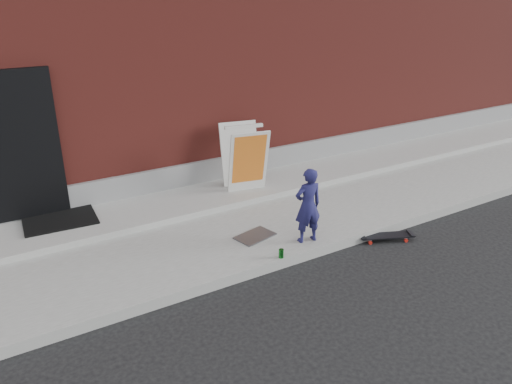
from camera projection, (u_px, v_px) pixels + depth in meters
ground at (277, 270)px, 6.80m from camera, size 80.00×80.00×0.00m
sidewalk at (226, 224)px, 7.96m from camera, size 20.00×3.00×0.15m
apron at (202, 198)px, 8.63m from camera, size 20.00×1.20×0.10m
building at (111, 37)px, 11.38m from camera, size 20.00×8.10×5.00m
child at (308, 206)px, 7.07m from camera, size 0.44×0.32×1.12m
skateboard at (386, 236)px, 7.58m from camera, size 0.83×0.52×0.09m
pizza_sign at (245, 157)px, 8.71m from camera, size 0.83×0.93×1.14m
soda_can at (281, 253)px, 6.81m from camera, size 0.07×0.07×0.13m
doormat at (60, 219)px, 7.70m from camera, size 1.11×0.92×0.03m
utility_plate at (255, 236)px, 7.40m from camera, size 0.64×0.49×0.02m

